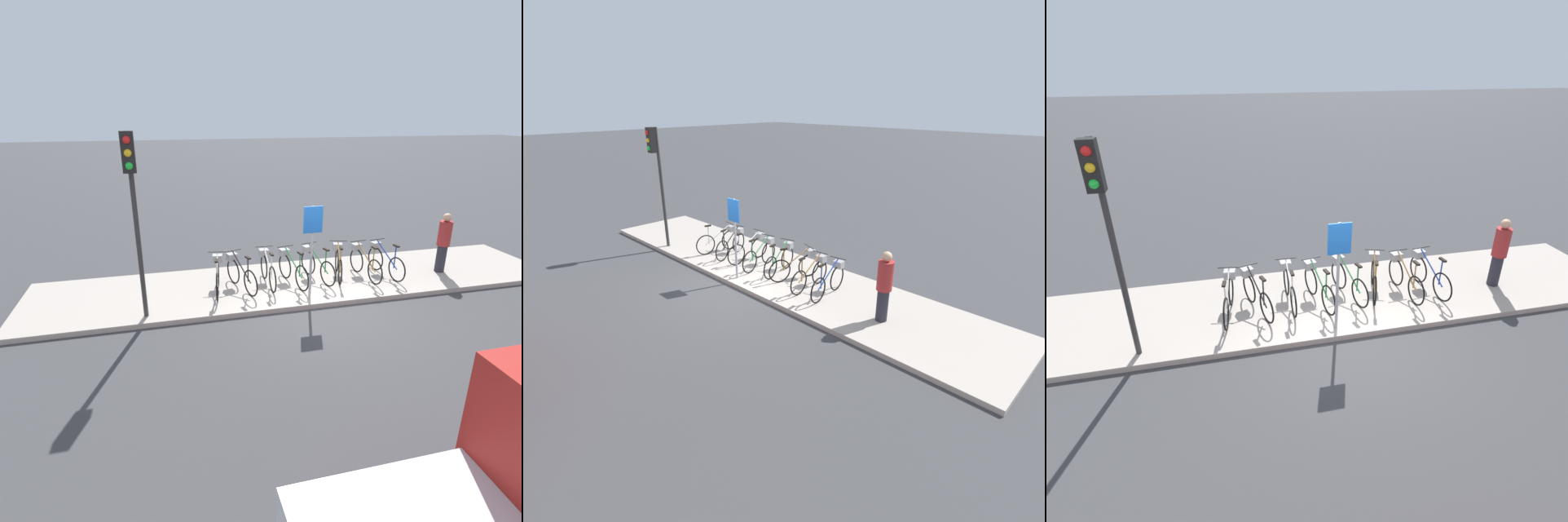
# 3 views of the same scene
# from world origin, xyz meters

# --- Properties ---
(ground_plane) EXTENTS (120.00, 120.00, 0.00)m
(ground_plane) POSITION_xyz_m (0.00, 0.00, 0.00)
(ground_plane) COLOR #38383A
(sidewalk) EXTENTS (13.76, 2.85, 0.12)m
(sidewalk) POSITION_xyz_m (0.00, 1.43, 0.06)
(sidewalk) COLOR #9E9389
(sidewalk) RESTS_ON ground_plane
(parked_bicycle_0) EXTENTS (0.46, 1.54, 0.96)m
(parked_bicycle_0) POSITION_xyz_m (-2.26, 1.30, 0.55)
(parked_bicycle_0) COLOR black
(parked_bicycle_0) RESTS_ON sidewalk
(parked_bicycle_1) EXTENTS (0.60, 1.50, 0.96)m
(parked_bicycle_1) POSITION_xyz_m (-1.71, 1.32, 0.55)
(parked_bicycle_1) COLOR black
(parked_bicycle_1) RESTS_ON sidewalk
(parked_bicycle_2) EXTENTS (0.46, 1.56, 0.96)m
(parked_bicycle_2) POSITION_xyz_m (-0.97, 1.44, 0.55)
(parked_bicycle_2) COLOR black
(parked_bicycle_2) RESTS_ON sidewalk
(parked_bicycle_3) EXTENTS (0.47, 1.54, 0.96)m
(parked_bicycle_3) POSITION_xyz_m (-0.36, 1.33, 0.55)
(parked_bicycle_3) COLOR black
(parked_bicycle_3) RESTS_ON sidewalk
(parked_bicycle_4) EXTENTS (0.53, 1.53, 0.96)m
(parked_bicycle_4) POSITION_xyz_m (0.35, 1.44, 0.55)
(parked_bicycle_4) COLOR black
(parked_bicycle_4) RESTS_ON sidewalk
(parked_bicycle_5) EXTENTS (0.63, 1.49, 0.96)m
(parked_bicycle_5) POSITION_xyz_m (0.99, 1.45, 0.55)
(parked_bicycle_5) COLOR black
(parked_bicycle_5) RESTS_ON sidewalk
(parked_bicycle_6) EXTENTS (0.46, 1.56, 0.96)m
(parked_bicycle_6) POSITION_xyz_m (1.65, 1.29, 0.55)
(parked_bicycle_6) COLOR black
(parked_bicycle_6) RESTS_ON sidewalk
(parked_bicycle_7) EXTENTS (0.46, 1.55, 0.96)m
(parked_bicycle_7) POSITION_xyz_m (2.25, 1.29, 0.55)
(parked_bicycle_7) COLOR black
(parked_bicycle_7) RESTS_ON sidewalk
(pedestrian) EXTENTS (0.34, 0.34, 1.64)m
(pedestrian) POSITION_xyz_m (3.88, 1.11, 0.98)
(pedestrian) COLOR #23232D
(pedestrian) RESTS_ON sidewalk
(traffic_light) EXTENTS (0.24, 0.40, 3.84)m
(traffic_light) POSITION_xyz_m (-3.97, 0.24, 2.87)
(traffic_light) COLOR #2D2D2D
(traffic_light) RESTS_ON sidewalk
(sign_post) EXTENTS (0.44, 0.07, 2.23)m
(sign_post) POSITION_xyz_m (-0.23, 0.29, 1.64)
(sign_post) COLOR #99999E
(sign_post) RESTS_ON sidewalk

